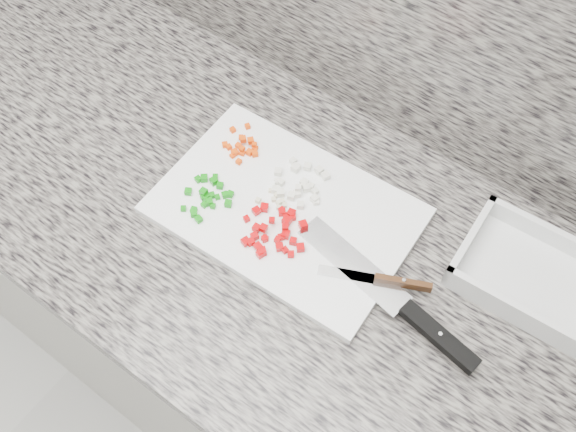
# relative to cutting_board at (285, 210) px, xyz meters

# --- Properties ---
(cabinet) EXTENTS (3.92, 0.62, 0.86)m
(cabinet) POSITION_rel_cutting_board_xyz_m (-0.09, -0.03, -0.48)
(cabinet) COLOR beige
(cabinet) RESTS_ON ground
(countertop) EXTENTS (3.96, 0.64, 0.04)m
(countertop) POSITION_rel_cutting_board_xyz_m (-0.09, -0.03, -0.03)
(countertop) COLOR slate
(countertop) RESTS_ON cabinet
(cutting_board) EXTENTS (0.42, 0.29, 0.01)m
(cutting_board) POSITION_rel_cutting_board_xyz_m (0.00, 0.00, 0.00)
(cutting_board) COLOR white
(cutting_board) RESTS_ON countertop
(carrot_pile) EXTENTS (0.08, 0.08, 0.02)m
(carrot_pile) POSITION_rel_cutting_board_xyz_m (-0.13, 0.06, 0.01)
(carrot_pile) COLOR #EB4505
(carrot_pile) RESTS_ON cutting_board
(onion_pile) EXTENTS (0.10, 0.09, 0.02)m
(onion_pile) POSITION_rel_cutting_board_xyz_m (-0.01, 0.05, 0.01)
(onion_pile) COLOR silver
(onion_pile) RESTS_ON cutting_board
(green_pepper_pile) EXTENTS (0.09, 0.09, 0.02)m
(green_pepper_pile) POSITION_rel_cutting_board_xyz_m (-0.12, -0.06, 0.01)
(green_pepper_pile) COLOR #0C7F0B
(green_pepper_pile) RESTS_ON cutting_board
(red_pepper_pile) EXTENTS (0.12, 0.10, 0.02)m
(red_pepper_pile) POSITION_rel_cutting_board_xyz_m (0.01, -0.05, 0.01)
(red_pepper_pile) COLOR #C10206
(red_pepper_pile) RESTS_ON cutting_board
(garlic_pile) EXTENTS (0.05, 0.04, 0.01)m
(garlic_pile) POSITION_rel_cutting_board_xyz_m (-0.02, -0.00, 0.01)
(garlic_pile) COLOR beige
(garlic_pile) RESTS_ON cutting_board
(chef_knife) EXTENTS (0.34, 0.09, 0.02)m
(chef_knife) POSITION_rel_cutting_board_xyz_m (0.26, -0.04, 0.01)
(chef_knife) COLOR silver
(chef_knife) RESTS_ON cutting_board
(paring_knife) EXTENTS (0.16, 0.08, 0.02)m
(paring_knife) POSITION_rel_cutting_board_xyz_m (0.21, -0.02, 0.01)
(paring_knife) COLOR silver
(paring_knife) RESTS_ON cutting_board
(tray) EXTENTS (0.23, 0.17, 0.05)m
(tray) POSITION_rel_cutting_board_xyz_m (0.38, 0.12, 0.01)
(tray) COLOR silver
(tray) RESTS_ON countertop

